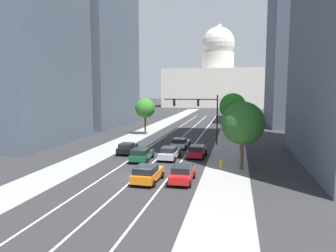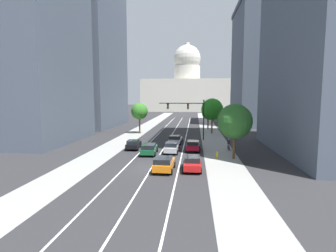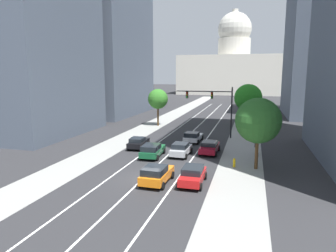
# 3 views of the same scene
# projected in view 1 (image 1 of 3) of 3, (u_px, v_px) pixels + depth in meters

# --- Properties ---
(ground_plane) EXTENTS (400.00, 400.00, 0.00)m
(ground_plane) POSITION_uv_depth(u_px,v_px,m) (194.00, 127.00, 67.17)
(ground_plane) COLOR #2B2B2D
(sidewalk_left) EXTENTS (4.38, 130.00, 0.01)m
(sidewalk_left) POSITION_uv_depth(u_px,v_px,m) (151.00, 129.00, 64.05)
(sidewalk_left) COLOR gray
(sidewalk_left) RESTS_ON ground
(sidewalk_right) EXTENTS (4.38, 130.00, 0.01)m
(sidewalk_right) POSITION_uv_depth(u_px,v_px,m) (231.00, 131.00, 60.59)
(sidewalk_right) COLOR gray
(sidewalk_right) RESTS_ON ground
(lane_stripe_left) EXTENTS (0.16, 90.00, 0.01)m
(lane_stripe_left) POSITION_uv_depth(u_px,v_px,m) (165.00, 137.00, 53.25)
(lane_stripe_left) COLOR white
(lane_stripe_left) RESTS_ON ground
(lane_stripe_center) EXTENTS (0.16, 90.00, 0.01)m
(lane_stripe_center) POSITION_uv_depth(u_px,v_px,m) (182.00, 137.00, 52.62)
(lane_stripe_center) COLOR white
(lane_stripe_center) RESTS_ON ground
(lane_stripe_right) EXTENTS (0.16, 90.00, 0.01)m
(lane_stripe_right) POSITION_uv_depth(u_px,v_px,m) (199.00, 138.00, 51.99)
(lane_stripe_right) COLOR white
(lane_stripe_right) RESTS_ON ground
(office_tower_far_left) EXTENTS (20.14, 24.59, 46.69)m
(office_tower_far_left) POSITION_uv_depth(u_px,v_px,m) (81.00, 21.00, 70.27)
(office_tower_far_left) COLOR #4C5666
(office_tower_far_left) RESTS_ON ground
(office_tower_far_right) EXTENTS (17.99, 22.11, 32.99)m
(office_tower_far_right) POSITION_uv_depth(u_px,v_px,m) (311.00, 51.00, 68.54)
(office_tower_far_right) COLOR #4C5666
(office_tower_far_right) RESTS_ON ground
(capitol_building) EXTENTS (48.09, 25.56, 37.58)m
(capitol_building) POSITION_uv_depth(u_px,v_px,m) (218.00, 81.00, 145.05)
(capitol_building) COLOR beige
(capitol_building) RESTS_ON ground
(car_orange) EXTENTS (2.19, 4.15, 1.56)m
(car_orange) POSITION_uv_depth(u_px,v_px,m) (147.00, 173.00, 27.15)
(car_orange) COLOR orange
(car_orange) RESTS_ON ground
(car_crimson) EXTENTS (2.14, 4.25, 1.42)m
(car_crimson) POSITION_uv_depth(u_px,v_px,m) (197.00, 151.00, 37.28)
(car_crimson) COLOR maroon
(car_crimson) RESTS_ON ground
(car_red) EXTENTS (1.98, 4.03, 1.49)m
(car_red) POSITION_uv_depth(u_px,v_px,m) (182.00, 174.00, 27.21)
(car_red) COLOR red
(car_red) RESTS_ON ground
(car_white) EXTENTS (2.26, 4.27, 1.45)m
(car_white) POSITION_uv_depth(u_px,v_px,m) (180.00, 143.00, 43.09)
(car_white) COLOR silver
(car_white) RESTS_ON ground
(car_green) EXTENTS (2.23, 4.58, 1.50)m
(car_green) POSITION_uv_depth(u_px,v_px,m) (142.00, 154.00, 35.34)
(car_green) COLOR #14512D
(car_green) RESTS_ON ground
(car_black) EXTENTS (2.10, 4.14, 1.39)m
(car_black) POSITION_uv_depth(u_px,v_px,m) (127.00, 148.00, 39.32)
(car_black) COLOR black
(car_black) RESTS_ON ground
(car_silver) EXTENTS (2.02, 4.14, 1.51)m
(car_silver) POSITION_uv_depth(u_px,v_px,m) (169.00, 153.00, 36.02)
(car_silver) COLOR #B2B5BA
(car_silver) RESTS_ON ground
(traffic_signal_mast) EXTENTS (8.11, 0.39, 7.28)m
(traffic_signal_mast) POSITION_uv_depth(u_px,v_px,m) (200.00, 109.00, 45.83)
(traffic_signal_mast) COLOR black
(traffic_signal_mast) RESTS_ON ground
(fire_hydrant) EXTENTS (0.26, 0.35, 0.91)m
(fire_hydrant) POSITION_uv_depth(u_px,v_px,m) (221.00, 164.00, 32.10)
(fire_hydrant) COLOR yellow
(fire_hydrant) RESTS_ON ground
(cyclist) EXTENTS (0.37, 1.70, 1.72)m
(cyclist) POSITION_uv_depth(u_px,v_px,m) (241.00, 151.00, 37.01)
(cyclist) COLOR black
(cyclist) RESTS_ON ground
(street_tree_far_right) EXTENTS (4.34, 4.34, 6.92)m
(street_tree_far_right) POSITION_uv_depth(u_px,v_px,m) (243.00, 123.00, 31.17)
(street_tree_far_right) COLOR #51381E
(street_tree_far_right) RESTS_ON ground
(street_tree_mid_right) EXTENTS (2.99, 2.99, 5.36)m
(street_tree_mid_right) POSITION_uv_depth(u_px,v_px,m) (231.00, 111.00, 61.38)
(street_tree_mid_right) COLOR #51381E
(street_tree_mid_right) RESTS_ON ground
(street_tree_mid_left) EXTENTS (3.52, 3.52, 6.52)m
(street_tree_mid_left) POSITION_uv_depth(u_px,v_px,m) (145.00, 108.00, 55.69)
(street_tree_mid_left) COLOR #51381E
(street_tree_mid_left) RESTS_ON ground
(street_tree_near_right) EXTENTS (4.62, 4.62, 7.46)m
(street_tree_near_right) POSITION_uv_depth(u_px,v_px,m) (233.00, 106.00, 54.05)
(street_tree_near_right) COLOR #51381E
(street_tree_near_right) RESTS_ON ground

